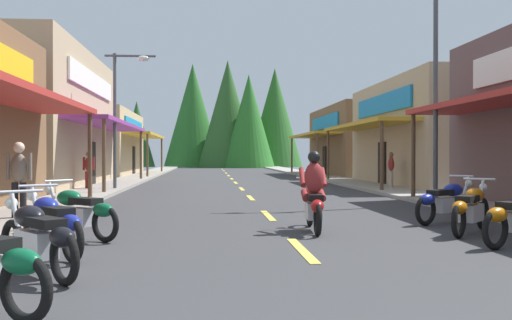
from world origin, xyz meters
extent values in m
cube|color=#38383A|center=(0.00, 27.32, -0.05)|extent=(9.75, 84.65, 0.10)
cube|color=gray|center=(-5.89, 27.32, 0.06)|extent=(2.02, 84.65, 0.12)
cube|color=#9E9991|center=(5.89, 27.32, 0.06)|extent=(2.02, 84.65, 0.12)
cube|color=#E0C64C|center=(0.00, 8.33, 0.01)|extent=(0.16, 2.40, 0.01)
cube|color=#E0C64C|center=(0.00, 13.55, 0.01)|extent=(0.16, 2.40, 0.01)
cube|color=#E0C64C|center=(0.00, 19.50, 0.01)|extent=(0.16, 2.40, 0.01)
cube|color=#E0C64C|center=(0.00, 24.82, 0.01)|extent=(0.16, 2.40, 0.01)
cube|color=#E0C64C|center=(0.00, 30.53, 0.01)|extent=(0.16, 2.40, 0.01)
cube|color=#E0C64C|center=(0.00, 35.61, 0.01)|extent=(0.16, 2.40, 0.01)
cube|color=#E0C64C|center=(0.00, 41.24, 0.01)|extent=(0.16, 2.40, 0.01)
cube|color=#E0C64C|center=(0.00, 47.16, 0.01)|extent=(0.16, 2.40, 0.01)
cube|color=#E0C64C|center=(0.00, 54.11, 0.01)|extent=(0.16, 2.40, 0.01)
cube|color=#E0C64C|center=(0.00, 60.07, 0.01)|extent=(0.16, 2.40, 0.01)
cube|color=#B72D28|center=(-6.00, 13.47, 2.90)|extent=(1.80, 11.04, 0.16)
cylinder|color=brown|center=(-5.30, 18.79, 1.41)|extent=(0.14, 0.14, 2.82)
cube|color=tan|center=(-11.04, 27.40, 3.13)|extent=(8.29, 13.82, 6.26)
cube|color=#8C338C|center=(-6.00, 27.40, 2.90)|extent=(1.80, 12.44, 0.16)
cylinder|color=brown|center=(-5.30, 21.38, 1.41)|extent=(0.14, 0.14, 2.82)
cylinder|color=brown|center=(-5.30, 33.42, 1.41)|extent=(0.14, 0.14, 2.82)
cube|color=white|center=(-6.84, 27.40, 4.88)|extent=(0.10, 9.68, 0.90)
cube|color=black|center=(-6.86, 27.40, 1.05)|extent=(0.08, 1.10, 2.10)
cube|color=tan|center=(-10.41, 42.82, 2.30)|extent=(7.03, 13.29, 4.61)
cube|color=gold|center=(-6.00, 42.82, 2.90)|extent=(1.80, 11.96, 0.16)
cylinder|color=brown|center=(-5.30, 37.04, 1.41)|extent=(0.14, 0.14, 2.82)
cylinder|color=brown|center=(-5.30, 48.60, 1.41)|extent=(0.14, 0.14, 2.82)
cube|color=#197FCC|center=(-6.84, 42.82, 3.59)|extent=(0.10, 9.30, 0.90)
cube|color=black|center=(-6.86, 42.82, 1.05)|extent=(0.08, 1.10, 2.10)
cylinder|color=brown|center=(5.30, 18.18, 1.41)|extent=(0.14, 0.14, 2.82)
cube|color=tan|center=(10.64, 26.88, 2.51)|extent=(7.48, 11.88, 5.03)
cube|color=gold|center=(6.00, 26.88, 2.90)|extent=(1.80, 10.70, 0.16)
cylinder|color=brown|center=(5.30, 21.73, 1.41)|extent=(0.14, 0.14, 2.82)
cylinder|color=brown|center=(5.30, 32.03, 1.41)|extent=(0.14, 0.14, 2.82)
cube|color=#197FCC|center=(6.84, 26.88, 3.92)|extent=(0.10, 8.32, 0.90)
cube|color=black|center=(6.86, 26.88, 1.05)|extent=(0.08, 1.10, 2.10)
cube|color=brown|center=(11.30, 40.87, 2.45)|extent=(8.81, 12.88, 4.89)
cube|color=gold|center=(6.00, 40.87, 2.90)|extent=(1.80, 11.59, 0.16)
cylinder|color=brown|center=(5.30, 35.27, 1.41)|extent=(0.14, 0.14, 2.82)
cylinder|color=brown|center=(5.30, 46.46, 1.41)|extent=(0.14, 0.14, 2.82)
cube|color=#197FCC|center=(6.84, 40.87, 3.82)|extent=(0.10, 9.01, 0.90)
cube|color=black|center=(6.86, 40.87, 1.05)|extent=(0.08, 1.10, 2.10)
cylinder|color=#474C51|center=(-5.28, 23.81, 2.83)|extent=(0.14, 0.14, 5.66)
cylinder|color=#474C51|center=(-4.64, 23.81, 5.56)|extent=(2.07, 0.10, 0.10)
ellipsoid|color=silver|center=(-4.12, 23.81, 5.46)|extent=(0.50, 0.30, 0.24)
cylinder|color=#474C51|center=(5.28, 16.23, 3.41)|extent=(0.14, 0.14, 6.83)
torus|color=black|center=(3.02, 8.10, 0.32)|extent=(0.60, 0.41, 0.64)
ellipsoid|color=#BF660C|center=(3.07, 8.13, 0.55)|extent=(0.50, 0.43, 0.24)
torus|color=black|center=(3.98, 10.50, 0.32)|extent=(0.50, 0.55, 0.64)
torus|color=black|center=(2.99, 9.37, 0.32)|extent=(0.50, 0.55, 0.64)
cube|color=silver|center=(3.48, 9.94, 0.40)|extent=(0.67, 0.71, 0.32)
ellipsoid|color=#BF660C|center=(3.61, 10.09, 0.72)|extent=(0.61, 0.63, 0.28)
cube|color=black|center=(3.32, 9.75, 0.68)|extent=(0.61, 0.64, 0.12)
ellipsoid|color=#BF660C|center=(3.02, 9.41, 0.55)|extent=(0.47, 0.49, 0.24)
cylinder|color=silver|center=(3.89, 10.41, 0.65)|extent=(0.29, 0.32, 0.71)
cylinder|color=silver|center=(3.81, 10.31, 1.02)|extent=(0.48, 0.42, 0.04)
sphere|color=white|center=(4.00, 10.53, 0.85)|extent=(0.16, 0.16, 0.16)
torus|color=black|center=(4.37, 12.05, 0.32)|extent=(0.60, 0.42, 0.64)
torus|color=black|center=(3.10, 11.26, 0.32)|extent=(0.60, 0.42, 0.64)
cube|color=silver|center=(3.73, 11.65, 0.40)|extent=(0.74, 0.61, 0.32)
ellipsoid|color=navy|center=(3.90, 11.76, 0.72)|extent=(0.64, 0.57, 0.28)
cube|color=black|center=(3.52, 11.52, 0.68)|extent=(0.66, 0.55, 0.12)
ellipsoid|color=navy|center=(3.14, 11.28, 0.55)|extent=(0.50, 0.44, 0.24)
cylinder|color=silver|center=(4.26, 11.98, 0.65)|extent=(0.35, 0.25, 0.71)
cylinder|color=silver|center=(4.16, 11.91, 1.02)|extent=(0.35, 0.53, 0.04)
sphere|color=white|center=(4.40, 12.06, 0.85)|extent=(0.16, 0.16, 0.16)
torus|color=black|center=(-3.06, 4.53, 0.32)|extent=(0.59, 0.43, 0.64)
ellipsoid|color=#0C5933|center=(-3.10, 4.56, 0.55)|extent=(0.50, 0.44, 0.24)
torus|color=black|center=(-4.03, 7.22, 0.32)|extent=(0.48, 0.56, 0.64)
torus|color=black|center=(-3.09, 6.06, 0.32)|extent=(0.48, 0.56, 0.64)
cube|color=silver|center=(-3.56, 6.64, 0.40)|extent=(0.66, 0.72, 0.32)
ellipsoid|color=black|center=(-3.69, 6.79, 0.72)|extent=(0.60, 0.64, 0.28)
cube|color=black|center=(-3.40, 6.44, 0.68)|extent=(0.60, 0.64, 0.12)
ellipsoid|color=black|center=(-3.12, 6.10, 0.55)|extent=(0.46, 0.49, 0.24)
cylinder|color=silver|center=(-3.95, 7.12, 0.65)|extent=(0.28, 0.33, 0.71)
cylinder|color=silver|center=(-3.88, 7.03, 1.02)|extent=(0.49, 0.41, 0.04)
sphere|color=white|center=(-4.05, 7.24, 0.85)|extent=(0.16, 0.16, 0.16)
torus|color=black|center=(-4.20, 8.70, 0.32)|extent=(0.46, 0.58, 0.64)
torus|color=black|center=(-3.32, 7.49, 0.32)|extent=(0.46, 0.58, 0.64)
cube|color=silver|center=(-3.76, 8.09, 0.40)|extent=(0.64, 0.73, 0.32)
ellipsoid|color=navy|center=(-3.88, 8.25, 0.72)|extent=(0.59, 0.64, 0.28)
cube|color=black|center=(-3.61, 7.89, 0.68)|extent=(0.58, 0.65, 0.12)
ellipsoid|color=navy|center=(-3.35, 7.53, 0.55)|extent=(0.45, 0.50, 0.24)
cylinder|color=silver|center=(-4.12, 8.59, 0.65)|extent=(0.27, 0.34, 0.71)
cylinder|color=silver|center=(-4.05, 8.50, 1.02)|extent=(0.51, 0.38, 0.04)
sphere|color=white|center=(-4.22, 8.72, 0.85)|extent=(0.16, 0.16, 0.16)
torus|color=black|center=(-4.36, 10.35, 0.32)|extent=(0.56, 0.48, 0.64)
torus|color=black|center=(-3.20, 9.40, 0.32)|extent=(0.56, 0.48, 0.64)
cube|color=silver|center=(-3.78, 9.87, 0.40)|extent=(0.72, 0.66, 0.32)
ellipsoid|color=#0C5933|center=(-3.94, 10.00, 0.72)|extent=(0.64, 0.60, 0.28)
cube|color=black|center=(-3.59, 9.72, 0.68)|extent=(0.64, 0.60, 0.12)
ellipsoid|color=#0C5933|center=(-3.24, 9.43, 0.55)|extent=(0.49, 0.46, 0.24)
cylinder|color=silver|center=(-4.26, 10.27, 0.65)|extent=(0.33, 0.28, 0.71)
cylinder|color=silver|center=(-4.17, 10.19, 1.02)|extent=(0.41, 0.49, 0.04)
sphere|color=white|center=(-4.39, 10.37, 0.85)|extent=(0.16, 0.16, 0.16)
torus|color=black|center=(0.65, 11.35, 0.32)|extent=(0.15, 0.65, 0.64)
torus|color=black|center=(0.54, 9.86, 0.32)|extent=(0.15, 0.65, 0.64)
cube|color=silver|center=(0.59, 10.61, 0.40)|extent=(0.33, 0.72, 0.32)
ellipsoid|color=#A51414|center=(0.61, 10.81, 0.72)|extent=(0.36, 0.58, 0.28)
cube|color=black|center=(0.57, 10.36, 0.68)|extent=(0.33, 0.62, 0.12)
ellipsoid|color=#A51414|center=(0.54, 9.91, 0.55)|extent=(0.27, 0.46, 0.24)
cylinder|color=silver|center=(0.64, 11.22, 0.65)|extent=(0.09, 0.37, 0.71)
cylinder|color=silver|center=(0.63, 11.10, 1.02)|extent=(0.60, 0.09, 0.04)
sphere|color=white|center=(0.65, 11.38, 0.85)|extent=(0.16, 0.16, 0.16)
ellipsoid|color=maroon|center=(0.58, 10.46, 1.05)|extent=(0.41, 0.41, 0.64)
sphere|color=black|center=(0.59, 10.51, 1.45)|extent=(0.24, 0.24, 0.24)
cylinder|color=maroon|center=(0.44, 10.64, 0.70)|extent=(0.17, 0.43, 0.24)
cylinder|color=maroon|center=(0.40, 10.77, 1.05)|extent=(0.14, 0.51, 0.40)
cylinder|color=maroon|center=(0.75, 10.61, 0.70)|extent=(0.17, 0.43, 0.24)
cylinder|color=maroon|center=(0.81, 10.74, 1.05)|extent=(0.14, 0.51, 0.40)
cylinder|color=#B2A599|center=(6.31, 23.71, 0.40)|extent=(0.14, 0.14, 0.81)
cylinder|color=#B2A599|center=(6.34, 23.89, 0.40)|extent=(0.14, 0.14, 0.81)
ellipsoid|color=maroon|center=(6.33, 23.80, 1.09)|extent=(0.32, 0.40, 0.57)
cylinder|color=maroon|center=(6.28, 23.57, 1.12)|extent=(0.09, 0.09, 0.54)
cylinder|color=maroon|center=(6.37, 24.04, 1.12)|extent=(0.09, 0.09, 0.54)
sphere|color=#8C664C|center=(6.33, 23.80, 1.50)|extent=(0.22, 0.22, 0.22)
cylinder|color=black|center=(-5.67, 12.48, 0.44)|extent=(0.14, 0.14, 0.89)
cylinder|color=black|center=(-5.49, 12.47, 0.44)|extent=(0.14, 0.14, 0.89)
ellipsoid|color=#726659|center=(-5.58, 12.48, 1.20)|extent=(0.38, 0.29, 0.63)
cylinder|color=#726659|center=(-5.82, 12.50, 1.24)|extent=(0.09, 0.09, 0.60)
cylinder|color=#726659|center=(-5.34, 12.46, 1.24)|extent=(0.09, 0.09, 0.60)
sphere|color=beige|center=(-5.58, 12.48, 1.65)|extent=(0.24, 0.24, 0.24)
cylinder|color=maroon|center=(-6.26, 23.79, 0.41)|extent=(0.14, 0.14, 0.81)
cylinder|color=maroon|center=(-6.42, 23.87, 0.41)|extent=(0.14, 0.14, 0.81)
ellipsoid|color=maroon|center=(-6.34, 23.83, 1.10)|extent=(0.44, 0.39, 0.58)
cylinder|color=maroon|center=(-6.12, 23.73, 1.13)|extent=(0.09, 0.09, 0.55)
cylinder|color=maroon|center=(-6.55, 23.94, 1.13)|extent=(0.09, 0.09, 0.55)
sphere|color=#8C664C|center=(-6.34, 23.83, 1.51)|extent=(0.22, 0.22, 0.22)
cone|color=#266223|center=(-3.36, 73.35, 6.45)|extent=(7.22, 7.22, 12.89)
cone|color=#255223|center=(-10.19, 72.52, 4.03)|extent=(4.52, 4.52, 8.07)
cone|color=#286923|center=(3.28, 67.65, 5.43)|extent=(6.08, 6.08, 10.85)
cone|color=#2A5F23|center=(6.85, 72.23, 6.14)|extent=(6.88, 6.88, 12.28)
cone|color=#295623|center=(0.91, 70.03, 6.42)|extent=(7.19, 7.19, 12.85)
camera|label=1|loc=(-1.46, -0.77, 1.49)|focal=41.39mm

